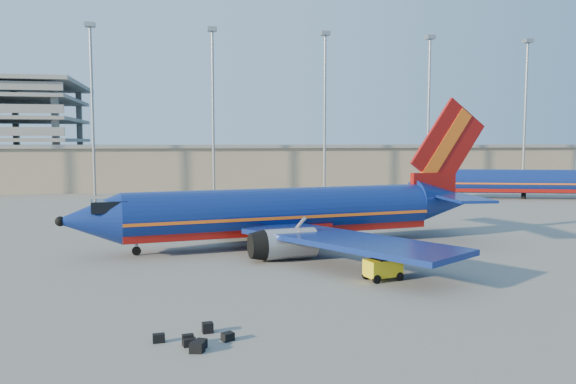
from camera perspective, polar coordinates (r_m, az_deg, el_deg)
The scene contains 7 objects.
ground at distance 54.65m, azimuth 0.55°, elevation -4.44°, with size 220.00×220.00×0.00m, color slate.
terminal_building at distance 112.84m, azimuth -0.27°, elevation 2.71°, with size 122.00×16.00×8.50m.
light_mast_row at distance 100.42m, azimuth -1.85°, elevation 9.96°, with size 101.60×1.60×28.65m.
aircraft_main at distance 49.23m, azimuth 0.36°, elevation -2.16°, with size 39.11×37.35×13.30m.
aircraft_second at distance 97.26m, azimuth 23.39°, elevation 1.01°, with size 35.18×17.86×12.25m.
baggage_tug at distance 37.71m, azimuth 9.61°, elevation -7.52°, with size 2.63×1.95×1.69m.
luggage_pile at distance 26.38m, azimuth -9.20°, elevation -14.60°, with size 3.71×2.98×0.49m.
Camera 1 is at (-10.62, -52.83, 9.09)m, focal length 35.00 mm.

